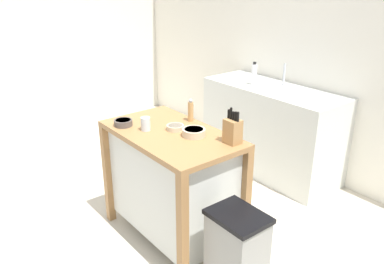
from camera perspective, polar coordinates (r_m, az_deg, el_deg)
ground_plane at (r=3.35m, az=-5.75°, el=-14.89°), size 6.81×6.81×0.00m
wall_back at (r=4.18m, az=17.94°, el=11.23°), size 5.81×0.10×2.60m
wall_left at (r=5.65m, az=-16.59°, el=13.93°), size 0.10×2.62×2.60m
kitchen_island at (r=3.11m, az=-2.91°, el=-6.83°), size 1.09×0.63×0.90m
knife_block at (r=2.73m, az=5.81°, el=0.21°), size 0.11×0.09×0.25m
bowl_stoneware_deep at (r=3.09m, az=-9.76°, el=1.34°), size 0.14×0.14×0.05m
bowl_ceramic_small at (r=2.86m, az=0.26°, el=-0.03°), size 0.17×0.17×0.05m
bowl_ceramic_wide at (r=2.97m, az=-2.40°, el=0.68°), size 0.13×0.13×0.04m
drinking_cup at (r=2.97m, az=-6.62°, el=1.15°), size 0.07×0.07×0.10m
pepper_grinder at (r=3.12m, az=-0.19°, el=3.06°), size 0.04×0.04×0.18m
trash_bin at (r=2.68m, az=6.32°, el=-17.14°), size 0.36×0.28×0.63m
sink_counter at (r=4.28m, az=11.16°, el=0.38°), size 1.49×0.60×0.92m
sink_faucet at (r=4.21m, az=12.99°, el=7.99°), size 0.02×0.02×0.22m
bottle_spray_cleaner at (r=4.17m, az=8.83°, el=8.15°), size 0.06×0.06×0.24m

